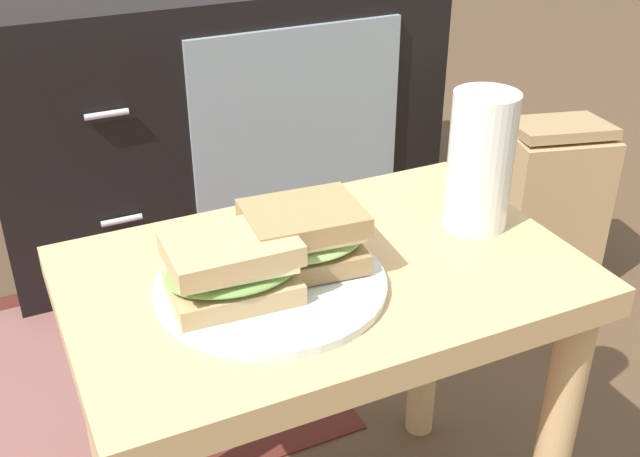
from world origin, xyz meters
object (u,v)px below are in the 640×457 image
(plate, at_px, (271,284))
(sandwich_back, at_px, (305,238))
(sandwich_front, at_px, (232,268))
(beer_glass, at_px, (480,162))
(tv_cabinet, at_px, (211,112))
(paper_bag, at_px, (547,205))

(plate, xyz_separation_m, sandwich_back, (0.04, 0.01, 0.04))
(plate, relative_size, sandwich_back, 1.75)
(sandwich_front, distance_m, sandwich_back, 0.09)
(sandwich_front, xyz_separation_m, sandwich_back, (0.09, 0.02, 0.00))
(sandwich_front, bearing_deg, beer_glass, 6.48)
(sandwich_front, height_order, beer_glass, beer_glass)
(sandwich_front, distance_m, beer_glass, 0.32)
(sandwich_back, height_order, beer_glass, beer_glass)
(tv_cabinet, height_order, sandwich_back, tv_cabinet)
(beer_glass, bearing_deg, paper_bag, 39.30)
(sandwich_front, bearing_deg, sandwich_back, 13.02)
(sandwich_back, distance_m, paper_bag, 0.91)
(sandwich_back, bearing_deg, beer_glass, 3.91)
(sandwich_back, bearing_deg, paper_bag, 30.24)
(sandwich_back, xyz_separation_m, paper_bag, (0.74, 0.43, -0.33))
(tv_cabinet, relative_size, paper_bag, 2.63)
(tv_cabinet, relative_size, sandwich_back, 6.83)
(beer_glass, height_order, paper_bag, beer_glass)
(paper_bag, bearing_deg, sandwich_back, -149.76)
(tv_cabinet, distance_m, paper_bag, 0.76)
(plate, height_order, sandwich_front, sandwich_front)
(sandwich_front, relative_size, sandwich_back, 1.01)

